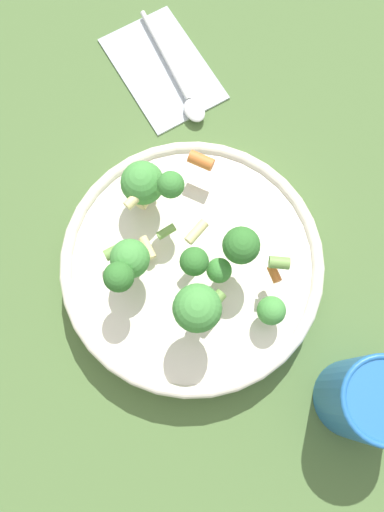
# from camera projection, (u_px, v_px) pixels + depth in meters

# --- Properties ---
(ground_plane) EXTENTS (3.00, 3.00, 0.00)m
(ground_plane) POSITION_uv_depth(u_px,v_px,m) (192.00, 271.00, 0.60)
(ground_plane) COLOR #4C6B38
(bowl) EXTENTS (0.30, 0.30, 0.05)m
(bowl) POSITION_uv_depth(u_px,v_px,m) (192.00, 266.00, 0.58)
(bowl) COLOR silver
(bowl) RESTS_ON ground_plane
(pasta_salad) EXTENTS (0.20, 0.20, 0.09)m
(pasta_salad) POSITION_uv_depth(u_px,v_px,m) (178.00, 249.00, 0.51)
(pasta_salad) COLOR #8CB766
(pasta_salad) RESTS_ON bowl
(cup) EXTENTS (0.09, 0.09, 0.11)m
(cup) POSITION_uv_depth(u_px,v_px,m) (368.00, 399.00, 0.51)
(cup) COLOR #2366B2
(cup) RESTS_ON ground_plane
(napkin) EXTENTS (0.20, 0.20, 0.01)m
(napkin) POSITION_uv_depth(u_px,v_px,m) (163.00, 68.00, 0.68)
(napkin) COLOR #B2BCC6
(napkin) RESTS_ON ground_plane
(spoon) EXTENTS (0.15, 0.13, 0.01)m
(spoon) POSITION_uv_depth(u_px,v_px,m) (181.00, 85.00, 0.66)
(spoon) COLOR silver
(spoon) RESTS_ON napkin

